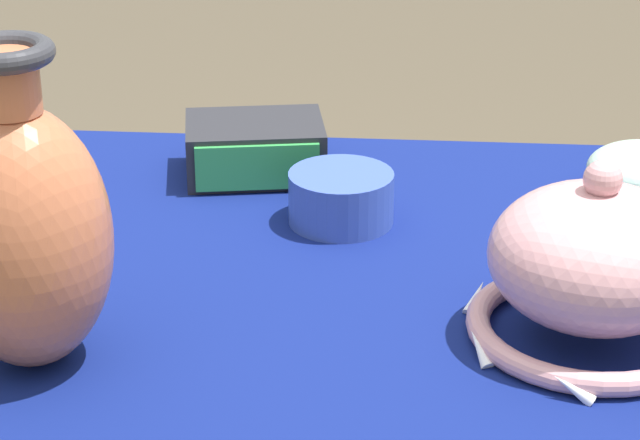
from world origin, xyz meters
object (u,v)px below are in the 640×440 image
Objects in this scene: mosaic_tile_box at (255,149)px; vase_tall_bulbous at (23,231)px; pot_squat_cobalt at (341,198)px; vase_dome_bell at (594,270)px.

vase_tall_bulbous is at bearing -117.37° from mosaic_tile_box.
pot_squat_cobalt is (0.11, -0.13, -0.00)m from mosaic_tile_box.
vase_tall_bulbous is at bearing -170.96° from vase_dome_bell.
mosaic_tile_box is 0.17m from pot_squat_cobalt.
vase_tall_bulbous is 2.52× the size of pot_squat_cobalt.
vase_tall_bulbous reaches higher than vase_dome_bell.
vase_dome_bell is 1.32× the size of mosaic_tile_box.
vase_dome_bell is at bearing -55.97° from mosaic_tile_box.
vase_dome_bell is 0.51m from mosaic_tile_box.
vase_dome_bell is at bearing -44.37° from pot_squat_cobalt.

